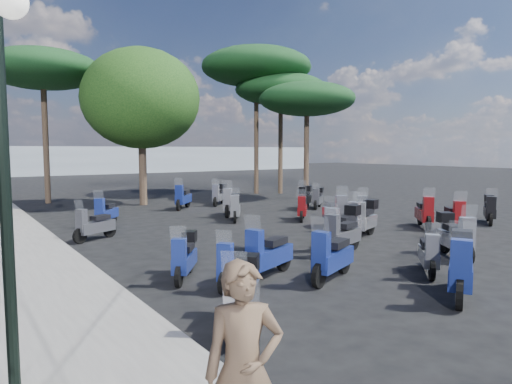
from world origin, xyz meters
TOP-DOWN VIEW (x-y plane):
  - ground at (0.00, 0.00)m, footprint 120.00×120.00m
  - sidewalk at (-6.50, 3.00)m, footprint 3.00×30.00m
  - lamp_post_0 at (-7.15, -4.31)m, footprint 0.39×1.13m
  - woman at (-5.81, -6.08)m, footprint 0.72×0.61m
  - scooter_1 at (-4.09, -3.38)m, footprint 1.23×1.31m
  - scooter_2 at (-3.08, -1.50)m, footprint 1.25×0.99m
  - scooter_3 at (-3.64, -0.51)m, footprint 1.03×1.27m
  - scooter_4 at (-4.06, 4.63)m, footprint 1.43×0.85m
  - scooter_5 at (-3.03, 7.03)m, footprint 1.13×1.30m
  - scooter_7 at (-0.10, -4.35)m, footprint 1.67×1.13m
  - scooter_8 at (-2.18, -1.37)m, footprint 1.64×0.86m
  - scooter_9 at (0.63, -0.69)m, footprint 1.66×0.74m
  - scooter_10 at (1.29, 5.46)m, footprint 1.04×1.42m
  - scooter_11 at (1.12, 9.62)m, footprint 1.30×1.39m
  - scooter_13 at (2.58, -2.57)m, footprint 1.12×1.53m
  - scooter_14 at (0.80, -3.08)m, footprint 1.17×1.07m
  - scooter_15 at (1.18, -0.15)m, footprint 1.76×0.86m
  - scooter_16 at (3.42, 4.15)m, footprint 1.16×1.22m
  - scooter_17 at (1.82, 6.69)m, footprint 1.34×1.40m
  - scooter_20 at (5.74, 0.53)m, footprint 1.28×1.37m
  - scooter_21 at (2.83, 0.66)m, footprint 1.52×1.13m
  - scooter_22 at (3.12, 2.11)m, footprint 0.98×1.75m
  - scooter_23 at (3.20, 10.01)m, footprint 1.30×1.22m
  - scooter_26 at (8.45, -0.23)m, footprint 1.46×1.03m
  - scooter_27 at (4.47, 2.31)m, footprint 1.04×1.48m
  - scooter_28 at (5.63, 6.59)m, footprint 1.39×1.16m
  - scooter_29 at (6.27, 6.45)m, footprint 1.26×1.05m
  - scooter_30 at (2.67, 0.51)m, footprint 1.76×0.86m
  - scooter_31 at (-1.26, -2.28)m, footprint 1.64×0.86m
  - scooter_32 at (5.44, -0.73)m, footprint 1.28×1.37m
  - broadleaf_tree at (0.25, 12.18)m, footprint 5.54×5.54m
  - pine_0 at (7.98, 13.86)m, footprint 6.52×6.52m
  - pine_1 at (9.22, 13.08)m, footprint 5.45×5.45m
  - pine_2 at (-3.40, 15.49)m, footprint 5.51×5.51m
  - pine_3 at (8.73, 10.13)m, footprint 5.20×5.20m
  - distant_hills at (0.00, 45.00)m, footprint 70.00×8.00m

SIDE VIEW (x-z plane):
  - ground at x=0.00m, z-range 0.00..0.00m
  - sidewalk at x=-6.50m, z-range 0.00..0.15m
  - scooter_14 at x=0.80m, z-range -0.18..1.01m
  - scooter_2 at x=-3.08m, z-range -0.18..1.01m
  - scooter_4 at x=-4.06m, z-range -0.19..1.05m
  - scooter_5 at x=-3.03m, z-range -0.20..1.10m
  - scooter_29 at x=6.27m, z-range -0.15..1.05m
  - scooter_3 at x=-3.64m, z-range -0.15..1.05m
  - scooter_16 at x=3.42m, z-range -0.15..1.07m
  - scooter_9 at x=0.63m, z-range -0.21..1.15m
  - scooter_27 at x=4.47m, z-range -0.21..1.15m
  - scooter_8 at x=-2.18m, z-range -0.21..1.16m
  - scooter_31 at x=-1.26m, z-range -0.21..1.16m
  - scooter_10 at x=1.29m, z-range -0.16..1.13m
  - scooter_23 at x=3.20m, z-range -0.16..1.13m
  - scooter_20 at x=5.74m, z-range -0.22..1.19m
  - scooter_32 at x=5.44m, z-range -0.22..1.19m
  - scooter_21 at x=2.83m, z-range -0.22..1.20m
  - scooter_1 at x=-4.09m, z-range -0.16..1.15m
  - scooter_26 at x=8.45m, z-range -0.16..1.15m
  - scooter_11 at x=1.12m, z-range -0.22..1.21m
  - scooter_28 at x=5.63m, z-range -0.16..1.16m
  - scooter_17 at x=1.82m, z-range -0.22..1.23m
  - scooter_22 at x=3.12m, z-range -0.23..1.27m
  - scooter_13 at x=2.58m, z-range -0.17..1.22m
  - scooter_15 at x=1.18m, z-range -0.18..1.27m
  - scooter_30 at x=2.67m, z-range -0.18..1.27m
  - scooter_7 at x=-0.10m, z-range -0.18..1.30m
  - woman at x=-5.81m, z-range 0.15..1.82m
  - distant_hills at x=0.00m, z-range 0.00..3.00m
  - lamp_post_0 at x=-7.15m, z-range 0.42..4.29m
  - broadleaf_tree at x=0.25m, z-range 1.33..8.72m
  - pine_3 at x=8.73m, z-range 2.20..8.46m
  - pine_1 at x=9.22m, z-range 2.61..9.78m
  - pine_2 at x=-3.40m, z-range 2.74..10.22m
  - pine_0 at x=7.98m, z-range 3.17..11.82m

